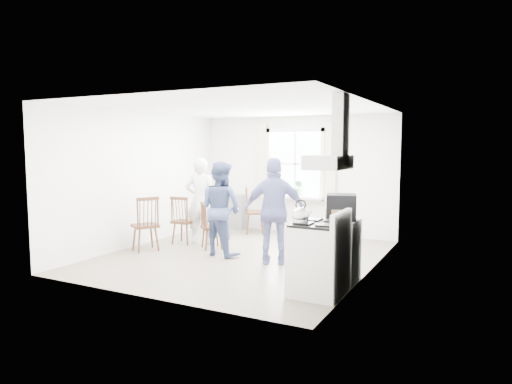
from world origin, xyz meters
name	(u,v)px	position (x,y,z in m)	size (l,w,h in m)	color
room_shell	(241,183)	(0.00, 0.00, 1.30)	(4.62, 5.12, 2.64)	#7B6E5E
window_assembly	(295,168)	(0.00, 2.45, 1.46)	(1.88, 0.24, 1.70)	white
range_hood	(333,150)	(2.07, -1.35, 1.90)	(0.45, 0.76, 0.94)	silver
shelf_unit	(237,212)	(-1.40, 2.33, 0.40)	(0.40, 0.30, 0.80)	slate
gas_stove	(319,258)	(1.91, -1.35, 0.48)	(0.68, 0.76, 1.12)	white
kettle	(301,216)	(1.71, -1.51, 1.05)	(0.22, 0.22, 0.31)	silver
low_cabinet	(340,250)	(1.98, -0.65, 0.45)	(0.50, 0.55, 0.90)	silver
stereo_stack	(341,207)	(2.00, -0.68, 1.08)	(0.50, 0.47, 0.36)	black
cardboard_box	(337,215)	(1.97, -0.81, 0.98)	(0.26, 0.18, 0.17)	olive
windsor_chair_a	(181,215)	(-1.54, 0.31, 0.59)	(0.43, 0.43, 0.96)	#412314
windsor_chair_b	(207,220)	(-0.86, 0.20, 0.55)	(0.52, 0.52, 0.90)	#412314
windsor_chair_c	(147,218)	(-1.71, -0.49, 0.63)	(0.59, 0.59, 1.03)	#412314
person_left	(201,201)	(-1.22, 0.54, 0.86)	(0.63, 0.63, 1.72)	silver
person_mid	(221,209)	(-0.38, -0.08, 0.84)	(0.81, 0.81, 1.67)	#3F4C75
person_right	(275,211)	(0.74, -0.21, 0.88)	(1.03, 1.03, 1.76)	navy
potted_plant	(299,188)	(0.13, 2.36, 1.02)	(0.19, 0.19, 0.34)	#31703C
windsor_chair_d	(250,205)	(-0.87, 1.95, 0.63)	(0.58, 0.58, 1.04)	#412314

